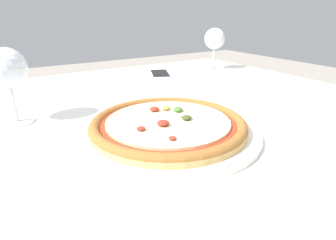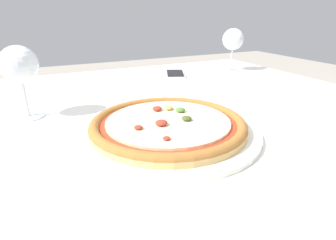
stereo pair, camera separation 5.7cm
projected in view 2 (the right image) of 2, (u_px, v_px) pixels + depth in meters
dining_table at (135, 140)px, 0.72m from camera, size 1.45×1.12×0.74m
pizza_plate at (168, 126)px, 0.57m from camera, size 0.37×0.37×0.04m
wine_glass_far_left at (19, 66)px, 0.62m from camera, size 0.08×0.08×0.17m
wine_glass_far_right at (233, 40)px, 1.13m from camera, size 0.09×0.09×0.17m
cell_phone at (175, 74)px, 1.08m from camera, size 0.12×0.16×0.01m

